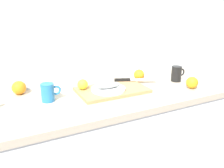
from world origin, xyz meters
TOP-DOWN VIEW (x-y plane):
  - back_wall at (0.00, 0.33)m, footprint 3.20×0.05m
  - kitchen_counter at (0.00, 0.00)m, footprint 2.00×0.60m
  - cutting_board at (-0.04, 0.03)m, footprint 0.43×0.27m
  - white_plate at (-0.07, 0.01)m, footprint 0.21×0.21m
  - fish_fillet at (-0.07, 0.01)m, footprint 0.16×0.07m
  - chef_knife at (0.14, 0.12)m, footprint 0.28×0.14m
  - lemon_0 at (-0.21, 0.10)m, footprint 0.07×0.07m
  - coffee_mug_0 at (0.48, 0.02)m, footprint 0.11×0.07m
  - coffee_mug_1 at (-0.43, 0.05)m, footprint 0.11×0.07m
  - orange_0 at (-0.57, 0.24)m, footprint 0.08×0.08m
  - orange_1 at (0.25, 0.17)m, footprint 0.08×0.08m
  - orange_2 at (0.46, -0.15)m, footprint 0.08×0.08m

SIDE VIEW (x-z plane):
  - kitchen_counter at x=0.00m, z-range 0.00..0.90m
  - cutting_board at x=-0.04m, z-range 0.90..0.92m
  - white_plate at x=-0.07m, z-range 0.92..0.93m
  - chef_knife at x=0.14m, z-range 0.92..0.94m
  - orange_1 at x=0.25m, z-range 0.90..0.98m
  - orange_2 at x=0.46m, z-range 0.90..0.98m
  - orange_0 at x=-0.57m, z-range 0.90..0.98m
  - coffee_mug_1 at x=-0.43m, z-range 0.90..1.00m
  - fish_fillet at x=-0.07m, z-range 0.94..0.97m
  - lemon_0 at x=-0.21m, z-range 0.92..0.99m
  - coffee_mug_0 at x=0.48m, z-range 0.90..1.01m
  - back_wall at x=0.00m, z-range 0.00..2.50m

